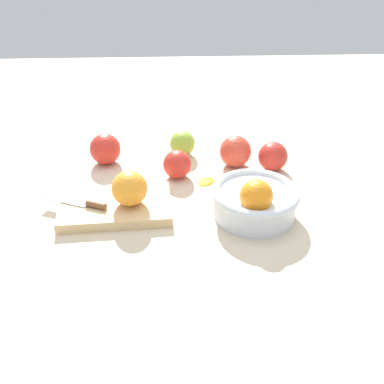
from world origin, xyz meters
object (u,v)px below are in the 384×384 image
object	(u,v)px
apple_front_left_2	(273,156)
knife	(83,203)
cutting_board	(116,207)
apple_front_center	(176,164)
bowl	(255,200)
apple_front_left	(235,151)
orange_on_board	(130,188)
apple_front_center_2	(182,143)
apple_front_right	(105,149)

from	to	relation	value
apple_front_left_2	knife	bearing A→B (deg)	21.59
cutting_board	apple_front_center	xyz separation A→B (m)	(-0.13, -0.14, 0.02)
bowl	apple_front_left_2	distance (m)	0.22
apple_front_center	apple_front_left	size ratio (longest dim) A/B	0.86
cutting_board	orange_on_board	xyz separation A→B (m)	(-0.03, 0.01, 0.05)
bowl	apple_front_center_2	size ratio (longest dim) A/B	2.72
apple_front_center	apple_front_left_2	size ratio (longest dim) A/B	0.94
apple_front_center	apple_front_right	distance (m)	0.20
apple_front_center	apple_front_center_2	world-z (taller)	apple_front_center
knife	apple_front_center_2	bearing A→B (deg)	-129.36
bowl	apple_front_left	distance (m)	0.23
orange_on_board	apple_front_left_2	size ratio (longest dim) A/B	1.02
knife	apple_front_center_2	world-z (taller)	apple_front_center_2
apple_front_right	apple_front_center_2	world-z (taller)	apple_front_right
bowl	apple_front_left_2	world-z (taller)	bowl
cutting_board	apple_front_left	distance (m)	0.35
cutting_board	knife	bearing A→B (deg)	5.96
orange_on_board	apple_front_left_2	distance (m)	0.39
bowl	apple_front_right	world-z (taller)	bowl
cutting_board	knife	size ratio (longest dim) A/B	1.60
apple_front_left	bowl	bearing A→B (deg)	92.63
cutting_board	apple_front_center	distance (m)	0.20
orange_on_board	apple_front_center_2	bearing A→B (deg)	-113.88
apple_front_left_2	orange_on_board	bearing A→B (deg)	27.03
apple_front_center_2	apple_front_center	bearing A→B (deg)	80.62
knife	apple_front_center	distance (m)	0.25
bowl	apple_front_center_2	xyz separation A→B (m)	(0.15, -0.30, -0.01)
apple_front_left_2	bowl	bearing A→B (deg)	67.89
apple_front_center	cutting_board	bearing A→B (deg)	47.22
orange_on_board	apple_front_center	world-z (taller)	orange_on_board
apple_front_right	apple_front_left	xyz separation A→B (m)	(-0.34, 0.03, 0.00)
cutting_board	orange_on_board	bearing A→B (deg)	169.47
orange_on_board	apple_front_left_2	world-z (taller)	orange_on_board
bowl	apple_front_right	bearing A→B (deg)	-36.65
apple_front_right	apple_front_center_2	distance (m)	0.21
apple_front_left	apple_front_left_2	size ratio (longest dim) A/B	1.10
bowl	knife	world-z (taller)	bowl
knife	apple_front_center_2	size ratio (longest dim) A/B	2.16
orange_on_board	cutting_board	bearing A→B (deg)	-10.53
knife	orange_on_board	bearing A→B (deg)	-179.48
apple_front_right	apple_front_left	size ratio (longest dim) A/B	0.99
apple_front_right	apple_front_left_2	distance (m)	0.43
knife	apple_front_center	size ratio (longest dim) A/B	2.12
orange_on_board	apple_front_center	size ratio (longest dim) A/B	1.08
orange_on_board	apple_front_right	xyz separation A→B (m)	(0.08, -0.23, -0.02)
apple_front_center_2	orange_on_board	bearing A→B (deg)	66.12
cutting_board	apple_front_left_2	distance (m)	0.42
knife	cutting_board	bearing A→B (deg)	-174.04
apple_front_center	apple_front_center_2	distance (m)	0.12
apple_front_center_2	cutting_board	bearing A→B (deg)	59.84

